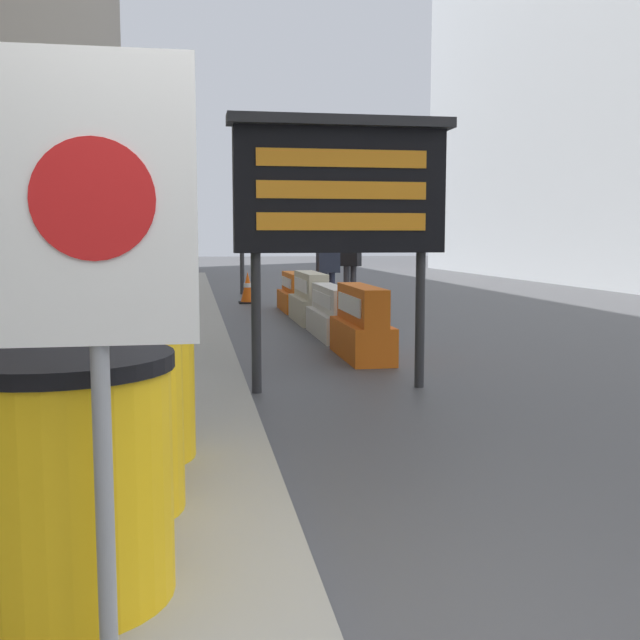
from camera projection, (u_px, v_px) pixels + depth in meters
The scene contains 15 objects.
bare_tree at pixel (14, 248), 11.10m from camera, with size 1.15×1.19×2.52m.
barrel_drum_foreground at pixel (65, 476), 2.88m from camera, with size 0.85×0.85×0.95m.
barrel_drum_middle at pixel (102, 418), 3.79m from camera, with size 0.85×0.85×0.95m.
barrel_drum_back at pixel (129, 383), 4.71m from camera, with size 0.85×0.85×0.95m.
warning_sign at pixel (95, 246), 2.30m from camera, with size 0.62×0.08×1.96m.
message_board at pixel (340, 189), 7.47m from camera, with size 2.25×0.36×2.74m.
jersey_barrier_orange_far at pixel (362, 326), 9.70m from camera, with size 0.53×1.67×0.94m.
jersey_barrier_white at pixel (332, 315), 11.78m from camera, with size 0.53×2.00×0.80m.
jersey_barrier_cream at pixel (311, 300), 13.87m from camera, with size 0.59×1.91×0.92m.
jersey_barrier_orange_near at pixel (295, 294), 15.97m from camera, with size 0.58×1.81×0.82m.
traffic_cone_near at pixel (248, 288), 17.79m from camera, with size 0.42×0.42×0.76m.
traffic_cone_mid at pixel (322, 287), 17.95m from camera, with size 0.44×0.44×0.79m.
traffic_light_near_curb at pixel (241, 181), 20.27m from camera, with size 0.28×0.45×4.27m.
pedestrian_worker at pixel (328, 264), 15.56m from camera, with size 0.47×0.31×1.72m.
pedestrian_passerby at pixel (350, 258), 17.74m from camera, with size 0.56×0.51×1.83m.
Camera 1 is at (-0.50, -2.29, 1.56)m, focal length 42.00 mm.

